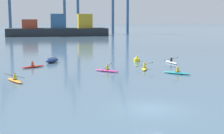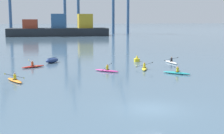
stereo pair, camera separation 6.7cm
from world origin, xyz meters
The scene contains 10 objects.
ground_plane centered at (0.00, 0.00, 0.00)m, with size 800.00×800.00×0.00m, color #425B70.
container_barge centered at (-3.46, 102.71, 2.70)m, with size 37.28×11.43×8.27m.
capsized_dinghy centered at (-6.86, 26.20, 0.35)m, with size 2.50×2.70×0.76m.
channel_buoy centered at (5.80, 25.09, 0.36)m, with size 0.90×0.90×1.00m.
kayak_magenta centered at (-0.32, 16.74, 0.17)m, with size 2.90×2.76×1.01m.
kayak_orange centered at (-10.77, 12.32, 0.17)m, with size 2.12×3.29×1.02m.
kayak_white centered at (10.31, 22.52, 0.17)m, with size 2.26×3.45×0.95m.
kayak_teal centered at (7.50, 13.53, 0.17)m, with size 2.88×2.78×1.08m.
kayak_yellow centered at (4.75, 17.60, 0.17)m, with size 2.12×3.42×0.99m.
kayak_red centered at (-9.39, 21.91, 0.17)m, with size 3.18×2.35×0.99m.
Camera 2 is at (-7.04, -21.46, 6.45)m, focal length 51.30 mm.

